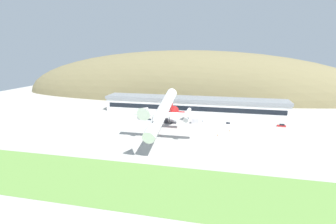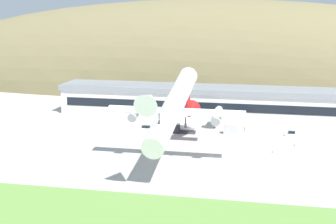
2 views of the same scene
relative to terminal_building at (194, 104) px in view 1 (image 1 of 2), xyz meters
name	(u,v)px [view 1 (image 1 of 2)]	position (x,y,z in m)	size (l,w,h in m)	color
ground_plane	(186,140)	(3.69, -54.90, -6.02)	(422.24, 422.24, 0.00)	#ADAAA3
grass_strip_foreground	(163,187)	(3.69, -100.34, -5.98)	(380.01, 29.85, 0.08)	#669342
hill_backdrop	(186,96)	(-15.19, 63.90, -6.02)	(324.49, 76.64, 83.19)	olive
terminal_building	(194,104)	(0.00, 0.00, 0.00)	(121.02, 16.15, 10.62)	silver
jetway_0	(188,112)	(-1.67, -15.27, -2.03)	(3.38, 13.93, 5.43)	silver
cargo_airplane	(163,112)	(-6.58, -59.57, 8.08)	(36.07, 55.75, 18.47)	white
service_car_0	(282,126)	(52.15, -21.06, -5.44)	(4.71, 2.07, 1.41)	#B21E1E
service_car_1	(228,124)	(22.85, -24.57, -5.42)	(3.74, 1.70, 1.46)	silver
service_car_2	(150,120)	(-22.47, -26.82, -5.42)	(4.57, 1.80, 1.45)	silver
fuel_truck	(170,121)	(-9.91, -28.21, -4.54)	(7.11, 2.28, 3.06)	#333338
box_truck	(197,121)	(5.35, -25.85, -4.60)	(6.42, 2.40, 2.96)	silver
traffic_cone_0	(218,135)	(18.01, -45.19, -5.74)	(0.52, 0.52, 0.58)	orange
traffic_cone_1	(230,131)	(23.86, -36.41, -5.74)	(0.52, 0.52, 0.58)	orange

